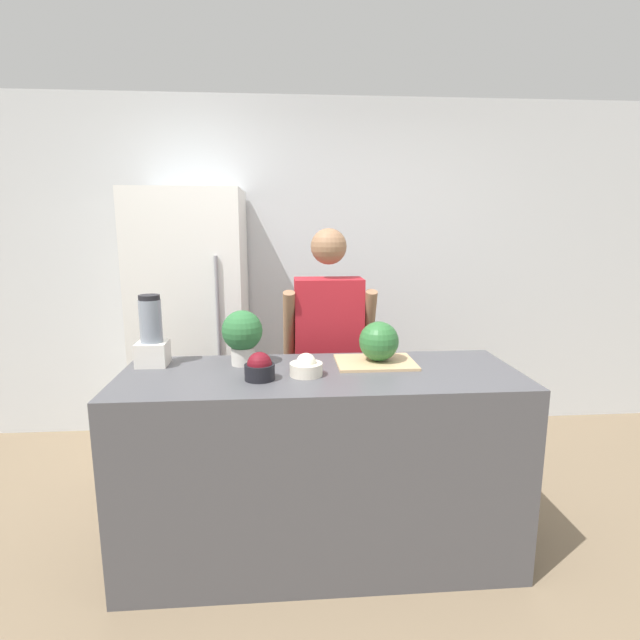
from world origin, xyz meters
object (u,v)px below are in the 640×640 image
object	(u,v)px
bowl_cherries	(260,368)
blender	(152,336)
potted_plant	(242,334)
refrigerator	(194,325)
person	(328,360)
bowl_cream	(306,367)
watermelon	(379,341)

from	to	relation	value
bowl_cherries	blender	xyz separation A→B (m)	(-0.55, 0.28, 0.10)
potted_plant	refrigerator	bearing A→B (deg)	111.50
blender	person	bearing A→B (deg)	25.60
bowl_cream	bowl_cherries	bearing A→B (deg)	-167.91
watermelon	bowl_cherries	xyz separation A→B (m)	(-0.60, -0.22, -0.06)
bowl_cherries	bowl_cream	bearing A→B (deg)	12.09
person	bowl_cream	size ratio (longest dim) A/B	10.53
watermelon	bowl_cream	world-z (taller)	watermelon
bowl_cream	potted_plant	size ratio (longest dim) A/B	0.56
potted_plant	blender	bearing A→B (deg)	176.75
bowl_cherries	bowl_cream	world-z (taller)	bowl_cherries
bowl_cream	blender	size ratio (longest dim) A/B	0.43
watermelon	blender	bearing A→B (deg)	177.20
refrigerator	bowl_cherries	bearing A→B (deg)	-68.73
refrigerator	bowl_cream	size ratio (longest dim) A/B	12.17
refrigerator	bowl_cream	world-z (taller)	refrigerator
refrigerator	watermelon	xyz separation A→B (m)	(1.12, -1.13, 0.13)
bowl_cherries	blender	bearing A→B (deg)	152.85
bowl_cherries	potted_plant	xyz separation A→B (m)	(-0.09, 0.25, 0.10)
potted_plant	person	bearing A→B (deg)	44.50
watermelon	bowl_cherries	bearing A→B (deg)	-159.38
watermelon	potted_plant	distance (m)	0.69
refrigerator	person	size ratio (longest dim) A/B	1.15
person	bowl_cherries	bearing A→B (deg)	-118.02
person	bowl_cream	world-z (taller)	person
person	bowl_cream	xyz separation A→B (m)	(-0.17, -0.68, 0.16)
potted_plant	bowl_cream	bearing A→B (deg)	-33.92
refrigerator	blender	world-z (taller)	refrigerator
watermelon	blender	distance (m)	1.14
watermelon	blender	world-z (taller)	blender
refrigerator	potted_plant	world-z (taller)	refrigerator
bowl_cream	potted_plant	world-z (taller)	potted_plant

